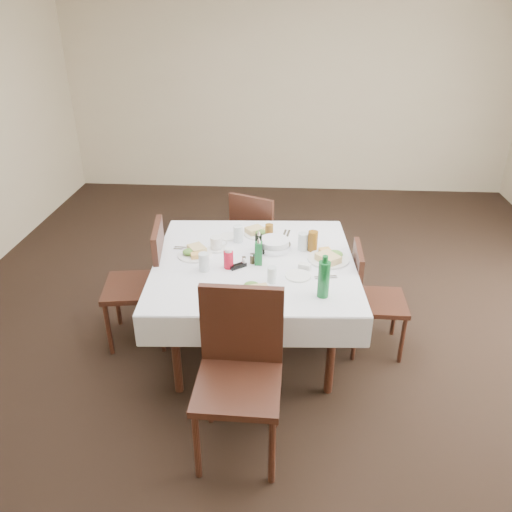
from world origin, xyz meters
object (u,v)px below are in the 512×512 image
at_px(bread_basket, 274,245).
at_px(water_s, 272,275).
at_px(green_bottle, 324,279).
at_px(chair_north, 257,233).
at_px(chair_south, 240,363).
at_px(ketchup_bottle, 229,259).
at_px(oil_cruet_green, 259,252).
at_px(coffee_mug, 217,244).
at_px(water_n, 238,234).
at_px(chair_east, 368,293).
at_px(water_w, 204,262).
at_px(chair_west, 146,277).
at_px(dining_table, 254,269).
at_px(water_e, 303,242).
at_px(oil_cruet_dark, 259,244).

bearing_deg(bread_basket, water_s, -89.88).
distance_m(bread_basket, green_bottle, 0.73).
xyz_separation_m(chair_north, water_s, (0.18, -1.29, 0.29)).
xyz_separation_m(chair_south, water_s, (0.16, 0.63, 0.23)).
bearing_deg(ketchup_bottle, chair_south, -79.34).
distance_m(oil_cruet_green, coffee_mug, 0.39).
distance_m(chair_south, water_n, 1.27).
bearing_deg(water_s, coffee_mug, 133.61).
distance_m(chair_north, chair_east, 1.30).
xyz_separation_m(water_n, water_w, (-0.19, -0.47, -0.00)).
xyz_separation_m(chair_west, water_w, (0.50, -0.23, 0.27)).
distance_m(chair_south, water_s, 0.69).
relative_size(dining_table, bread_basket, 6.07).
xyz_separation_m(water_e, coffee_mug, (-0.65, -0.04, -0.02)).
height_order(water_e, bread_basket, water_e).
bearing_deg(bread_basket, oil_cruet_dark, -139.47).
bearing_deg(bread_basket, dining_table, -126.59).
xyz_separation_m(chair_west, water_s, (0.97, -0.36, 0.26)).
xyz_separation_m(water_e, green_bottle, (0.12, -0.65, 0.06)).
distance_m(chair_south, water_w, 0.86).
height_order(chair_east, water_e, water_e).
relative_size(water_s, oil_cruet_dark, 0.55).
bearing_deg(chair_south, water_n, 95.89).
bearing_deg(chair_north, chair_east, -46.28).
distance_m(chair_west, water_w, 0.61).
relative_size(water_n, coffee_mug, 0.85).
bearing_deg(chair_east, coffee_mug, 174.66).
xyz_separation_m(chair_east, oil_cruet_dark, (-0.83, 0.05, 0.36)).
distance_m(water_w, green_bottle, 0.86).
distance_m(chair_south, oil_cruet_green, 0.92).
bearing_deg(chair_south, dining_table, 88.83).
distance_m(ketchup_bottle, coffee_mug, 0.30).
relative_size(water_e, ketchup_bottle, 0.90).
distance_m(chair_south, water_e, 1.21).
bearing_deg(water_e, water_s, -113.38).
xyz_separation_m(water_n, oil_cruet_green, (0.18, -0.36, 0.03)).
bearing_deg(oil_cruet_dark, ketchup_bottle, -132.82).
height_order(chair_east, water_n, water_n).
height_order(chair_south, green_bottle, green_bottle).
distance_m(oil_cruet_dark, ketchup_bottle, 0.29).
xyz_separation_m(chair_south, chair_east, (0.87, 0.98, -0.10)).
bearing_deg(chair_north, green_bottle, -70.35).
xyz_separation_m(chair_south, oil_cruet_dark, (0.05, 1.03, 0.26)).
xyz_separation_m(water_n, bread_basket, (0.28, -0.12, -0.03)).
distance_m(chair_north, chair_west, 1.22).
bearing_deg(water_w, chair_south, -67.29).
bearing_deg(green_bottle, dining_table, 135.82).
bearing_deg(coffee_mug, chair_east, -5.34).
height_order(water_n, oil_cruet_dark, oil_cruet_dark).
distance_m(chair_south, oil_cruet_dark, 1.06).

